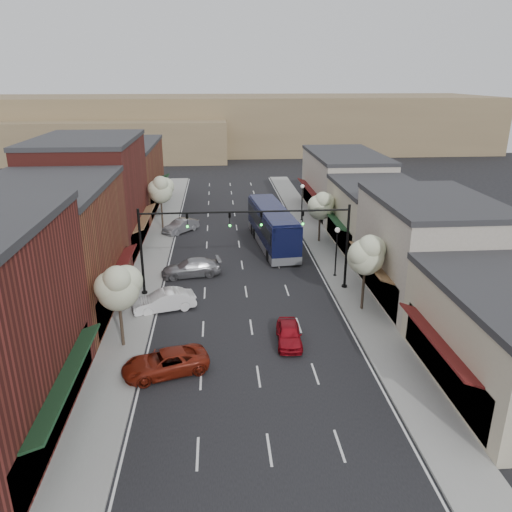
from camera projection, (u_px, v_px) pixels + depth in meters
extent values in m
plane|color=black|center=(253.00, 342.00, 32.42)|extent=(160.00, 160.00, 0.00)
cube|color=gray|center=(155.00, 250.00, 49.12)|extent=(2.80, 73.00, 0.15)
cube|color=gray|center=(323.00, 246.00, 50.36)|extent=(2.80, 73.00, 0.15)
cube|color=gray|center=(169.00, 250.00, 49.22)|extent=(0.25, 73.00, 0.17)
cube|color=gray|center=(309.00, 246.00, 50.26)|extent=(0.25, 73.00, 0.17)
cube|color=black|center=(54.00, 405.00, 23.63)|extent=(0.60, 11.90, 2.60)
cube|color=#16381E|center=(67.00, 377.00, 23.18)|extent=(1.07, 9.80, 0.49)
cube|color=brown|center=(47.00, 252.00, 35.46)|extent=(9.00, 14.00, 9.00)
cube|color=#2D2D30|center=(37.00, 186.00, 33.86)|extent=(9.20, 14.10, 0.40)
cube|color=black|center=(111.00, 287.00, 36.75)|extent=(0.60, 11.90, 2.60)
cube|color=#541413|center=(120.00, 268.00, 36.30)|extent=(1.07, 9.80, 0.49)
cube|color=maroon|center=(91.00, 197.00, 48.32)|extent=(9.00, 14.00, 10.50)
cube|color=#2D2D30|center=(85.00, 139.00, 46.47)|extent=(9.20, 14.10, 0.40)
cube|color=black|center=(138.00, 232.00, 49.88)|extent=(0.60, 11.90, 2.60)
cube|color=brown|center=(145.00, 217.00, 49.43)|extent=(1.07, 9.80, 0.49)
cube|color=brown|center=(121.00, 178.00, 63.75)|extent=(9.00, 18.00, 8.00)
cube|color=#2D2D30|center=(118.00, 144.00, 62.32)|extent=(9.20, 18.10, 0.40)
cube|color=black|center=(156.00, 196.00, 64.88)|extent=(0.60, 15.30, 2.60)
cube|color=#16381E|center=(161.00, 184.00, 64.42)|extent=(1.07, 12.60, 0.49)
cube|color=black|center=(447.00, 364.00, 27.00)|extent=(0.60, 10.20, 2.60)
cube|color=#541413|center=(436.00, 340.00, 26.43)|extent=(1.07, 8.40, 0.49)
cube|color=#B9AE9F|center=(429.00, 251.00, 37.79)|extent=(8.00, 12.00, 7.50)
cube|color=#2D2D30|center=(435.00, 200.00, 36.45)|extent=(8.20, 12.10, 0.40)
cube|color=black|center=(379.00, 279.00, 38.25)|extent=(0.60, 10.20, 2.60)
cube|color=brown|center=(370.00, 261.00, 37.68)|extent=(1.07, 8.40, 0.49)
cube|color=#BFB597|center=(379.00, 218.00, 49.29)|extent=(8.00, 12.00, 6.00)
cube|color=#2D2D30|center=(382.00, 186.00, 48.21)|extent=(8.20, 12.10, 0.40)
cube|color=black|center=(341.00, 233.00, 49.50)|extent=(0.60, 10.20, 2.60)
cube|color=#16381E|center=(334.00, 218.00, 48.93)|extent=(1.07, 8.40, 0.49)
cube|color=#B9AE9F|center=(344.00, 184.00, 62.25)|extent=(8.00, 16.00, 7.00)
cube|color=#2D2D30|center=(346.00, 155.00, 60.99)|extent=(8.20, 16.10, 0.40)
cube|color=black|center=(315.00, 200.00, 62.62)|extent=(0.60, 13.60, 2.60)
cube|color=#541413|center=(309.00, 188.00, 62.05)|extent=(1.07, 11.20, 0.49)
cube|color=#7A6647|center=(225.00, 123.00, 114.74)|extent=(120.00, 30.00, 12.00)
cube|color=#7A6647|center=(104.00, 139.00, 102.33)|extent=(50.00, 20.00, 8.00)
cylinder|color=black|center=(344.00, 287.00, 40.46)|extent=(0.44, 0.44, 0.30)
cylinder|color=black|center=(347.00, 248.00, 39.32)|extent=(0.20, 0.20, 7.00)
cylinder|color=black|center=(298.00, 211.00, 37.97)|extent=(8.00, 0.14, 0.14)
imported|color=black|center=(303.00, 218.00, 38.20)|extent=(0.18, 0.46, 1.10)
sphere|color=#19E533|center=(303.00, 224.00, 38.23)|extent=(0.18, 0.18, 0.18)
imported|color=black|center=(261.00, 219.00, 37.97)|extent=(0.18, 0.46, 1.10)
sphere|color=#19E533|center=(261.00, 225.00, 38.00)|extent=(0.18, 0.18, 0.18)
cylinder|color=black|center=(145.00, 293.00, 39.28)|extent=(0.44, 0.44, 0.30)
cylinder|color=black|center=(141.00, 253.00, 38.14)|extent=(0.20, 0.20, 7.00)
cylinder|color=black|center=(192.00, 213.00, 37.38)|extent=(8.00, 0.14, 0.14)
imported|color=black|center=(187.00, 221.00, 37.55)|extent=(0.18, 0.46, 1.10)
sphere|color=#19E533|center=(187.00, 226.00, 37.58)|extent=(0.18, 0.18, 0.18)
imported|color=black|center=(230.00, 220.00, 37.79)|extent=(0.18, 0.46, 1.10)
sphere|color=#19E533|center=(230.00, 226.00, 37.82)|extent=(0.18, 0.18, 0.18)
cylinder|color=#47382B|center=(363.00, 287.00, 36.15)|extent=(0.20, 0.20, 3.71)
sphere|color=beige|center=(366.00, 257.00, 35.36)|extent=(2.60, 2.60, 2.60)
sphere|color=beige|center=(372.00, 249.00, 35.52)|extent=(2.00, 2.00, 2.00)
sphere|color=beige|center=(362.00, 254.00, 34.93)|extent=(1.90, 1.90, 1.90)
sphere|color=beige|center=(370.00, 247.00, 34.59)|extent=(1.70, 1.70, 1.70)
cylinder|color=#47382B|center=(319.00, 227.00, 51.22)|extent=(0.20, 0.20, 3.33)
sphere|color=beige|center=(320.00, 207.00, 50.51)|extent=(2.60, 2.60, 2.60)
sphere|color=beige|center=(325.00, 202.00, 50.69)|extent=(2.00, 2.00, 2.00)
sphere|color=beige|center=(317.00, 205.00, 50.09)|extent=(1.90, 1.90, 1.90)
sphere|color=beige|center=(323.00, 200.00, 49.76)|extent=(1.70, 1.70, 1.70)
cylinder|color=#47382B|center=(121.00, 322.00, 31.21)|extent=(0.20, 0.20, 3.52)
sphere|color=beige|center=(118.00, 290.00, 30.46)|extent=(2.60, 2.60, 2.60)
sphere|color=beige|center=(126.00, 281.00, 30.63)|extent=(2.00, 2.00, 2.00)
sphere|color=beige|center=(110.00, 287.00, 30.04)|extent=(1.90, 1.90, 1.90)
sphere|color=beige|center=(117.00, 280.00, 29.70)|extent=(1.70, 1.70, 1.70)
cylinder|color=#47382B|center=(162.00, 213.00, 55.53)|extent=(0.20, 0.20, 3.84)
sphere|color=beige|center=(161.00, 192.00, 54.71)|extent=(2.60, 2.60, 2.60)
sphere|color=beige|center=(165.00, 187.00, 54.86)|extent=(2.00, 2.00, 2.00)
sphere|color=beige|center=(156.00, 189.00, 54.28)|extent=(1.90, 1.90, 1.90)
sphere|color=beige|center=(160.00, 184.00, 53.92)|extent=(1.70, 1.70, 1.70)
cylinder|color=black|center=(335.00, 276.00, 42.81)|extent=(0.28, 0.28, 0.20)
cylinder|color=black|center=(336.00, 255.00, 42.16)|extent=(0.12, 0.12, 4.00)
sphere|color=white|center=(337.00, 230.00, 41.41)|extent=(0.44, 0.44, 0.44)
cylinder|color=black|center=(301.00, 220.00, 59.21)|extent=(0.28, 0.28, 0.20)
cylinder|color=black|center=(302.00, 205.00, 58.56)|extent=(0.12, 0.12, 4.00)
sphere|color=white|center=(302.00, 186.00, 57.81)|extent=(0.44, 0.44, 0.44)
cube|color=black|center=(272.00, 226.00, 50.08)|extent=(4.04, 13.08, 3.30)
cube|color=#595B60|center=(272.00, 240.00, 50.60)|extent=(4.07, 13.10, 0.75)
cube|color=black|center=(272.00, 221.00, 49.92)|extent=(4.00, 12.06, 1.18)
cube|color=black|center=(272.00, 209.00, 49.50)|extent=(3.77, 12.54, 0.27)
cube|color=black|center=(287.00, 238.00, 43.94)|extent=(2.23, 0.30, 1.29)
cylinder|color=black|center=(269.00, 256.00, 46.23)|extent=(0.45, 1.14, 1.12)
cylinder|color=black|center=(295.00, 254.00, 46.65)|extent=(0.45, 1.14, 1.12)
cylinder|color=black|center=(253.00, 229.00, 54.17)|extent=(0.45, 1.14, 1.12)
cylinder|color=black|center=(276.00, 228.00, 54.59)|extent=(0.45, 1.14, 1.12)
cylinder|color=black|center=(255.00, 233.00, 52.78)|extent=(0.45, 1.14, 1.12)
cylinder|color=black|center=(279.00, 232.00, 53.20)|extent=(0.45, 1.14, 1.12)
imported|color=maroon|center=(289.00, 334.00, 32.04)|extent=(1.81, 3.97, 1.32)
imported|color=maroon|center=(165.00, 363.00, 28.77)|extent=(5.42, 3.69, 1.38)
imported|color=white|center=(164.00, 301.00, 36.53)|extent=(4.83, 2.77, 1.51)
imported|color=gray|center=(191.00, 268.00, 42.86)|extent=(5.37, 2.81, 1.48)
imported|color=gray|center=(181.00, 226.00, 54.79)|extent=(4.07, 4.36, 1.46)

